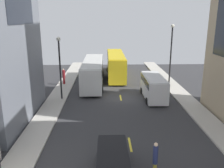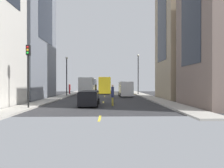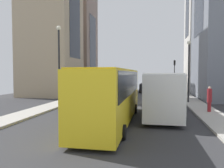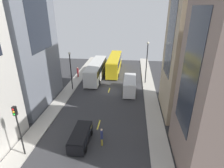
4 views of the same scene
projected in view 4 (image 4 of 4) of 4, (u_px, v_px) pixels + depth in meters
The scene contains 17 objects.
ground_plane at pixel (109, 90), 33.01m from camera, with size 40.58×40.58×0.00m, color #333335.
sidewalk_west at pixel (70, 88), 33.72m from camera, with size 2.17×44.00×0.15m, color #B2ADA3.
sidewalk_east at pixel (150, 92), 32.24m from camera, with size 2.17×44.00×0.15m, color #B2ADA3.
lane_stripe_1 at pixel (99, 125), 23.41m from camera, with size 0.16×2.00×0.01m, color yellow.
lane_stripe_2 at pixel (109, 90), 33.01m from camera, with size 0.16×2.00×0.01m, color yellow.
lane_stripe_3 at pixel (115, 71), 42.60m from camera, with size 0.16×2.00×0.01m, color yellow.
lane_stripe_4 at pixel (118, 59), 52.20m from camera, with size 0.16×2.00×0.01m, color yellow.
building_east_1 at pixel (205, 21), 21.59m from camera, with size 7.51×7.84×24.66m.
city_bus_white at pixel (96, 69), 37.85m from camera, with size 2.80×12.15×3.35m.
streetcar_yellow at pixel (114, 63), 41.73m from camera, with size 2.70×12.02×3.59m.
delivery_van_white at pixel (130, 84), 31.68m from camera, with size 2.25×6.02×2.58m.
car_black_0 at pixel (81, 136), 20.00m from camera, with size 1.95×4.39×1.51m.
pedestrian_crossing_near at pixel (102, 136), 19.52m from camera, with size 0.29×0.29×2.17m.
pedestrian_crossing_mid at pixel (78, 72), 38.47m from camera, with size 0.38×0.38×2.10m.
traffic_light_near_corner at pixel (17, 122), 17.05m from camera, with size 0.32×0.44×5.53m.
streetlamp_near at pixel (71, 67), 31.53m from camera, with size 0.44×0.44×6.78m.
streetlamp_far at pixel (147, 59), 34.05m from camera, with size 0.44×0.44×7.96m.
Camera 4 is at (3.88, -29.67, 14.00)m, focal length 29.35 mm.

